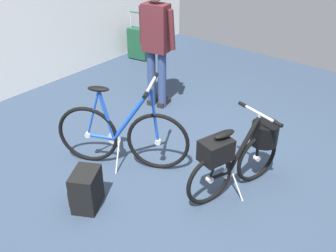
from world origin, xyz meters
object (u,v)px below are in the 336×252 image
(rolling_suitcase, at_px, (139,43))
(display_bike_left, at_px, (122,135))
(visitor_near_wall, at_px, (156,41))
(folding_bike_foreground, at_px, (240,153))
(backpack_on_floor, at_px, (86,189))

(rolling_suitcase, bearing_deg, display_bike_left, -139.81)
(display_bike_left, bearing_deg, visitor_near_wall, 26.27)
(folding_bike_foreground, distance_m, visitor_near_wall, 2.01)
(folding_bike_foreground, distance_m, rolling_suitcase, 3.73)
(display_bike_left, relative_size, rolling_suitcase, 1.50)
(rolling_suitcase, relative_size, backpack_on_floor, 2.20)
(folding_bike_foreground, relative_size, backpack_on_floor, 2.88)
(display_bike_left, distance_m, backpack_on_floor, 0.73)
(display_bike_left, bearing_deg, folding_bike_foreground, -69.92)
(rolling_suitcase, height_order, backpack_on_floor, rolling_suitcase)
(folding_bike_foreground, relative_size, rolling_suitcase, 1.31)
(backpack_on_floor, bearing_deg, rolling_suitcase, 35.97)
(folding_bike_foreground, xyz_separation_m, rolling_suitcase, (1.99, 3.16, -0.14))
(rolling_suitcase, bearing_deg, folding_bike_foreground, -122.16)
(folding_bike_foreground, relative_size, display_bike_left, 0.87)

